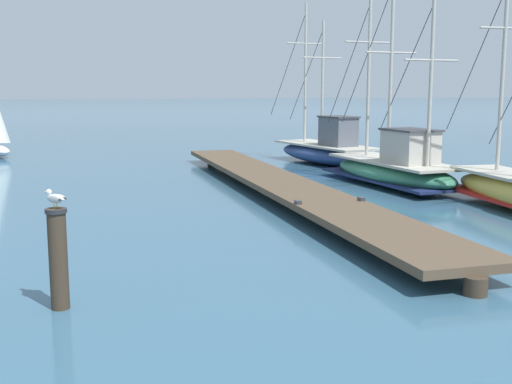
{
  "coord_description": "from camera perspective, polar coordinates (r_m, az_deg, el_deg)",
  "views": [
    {
      "loc": [
        -1.01,
        -0.82,
        3.08
      ],
      "look_at": [
        1.98,
        9.14,
        1.4
      ],
      "focal_mm": 44.79,
      "sensor_mm": 36.0,
      "label": 1
    }
  ],
  "objects": [
    {
      "name": "fishing_boat_2",
      "position": [
        20.94,
        12.32,
        2.18
      ],
      "size": [
        2.54,
        7.57,
        6.71
      ],
      "color": "#337556",
      "rests_on": "ground"
    },
    {
      "name": "fishing_boat_0",
      "position": [
        26.61,
        6.34,
        3.8
      ],
      "size": [
        3.12,
        7.86,
        6.68
      ],
      "color": "navy",
      "rests_on": "ground"
    },
    {
      "name": "perched_seagull",
      "position": [
        9.23,
        -17.47,
        -0.52
      ],
      "size": [
        0.3,
        0.3,
        0.27
      ],
      "color": "gold",
      "rests_on": "mooring_piling"
    },
    {
      "name": "mooring_piling",
      "position": [
        9.4,
        -17.25,
        -5.54
      ],
      "size": [
        0.3,
        0.3,
        1.44
      ],
      "color": "#3D3023",
      "rests_on": "ground"
    },
    {
      "name": "floating_dock",
      "position": [
        18.61,
        2.14,
        0.79
      ],
      "size": [
        2.02,
        19.37,
        0.53
      ],
      "color": "brown",
      "rests_on": "ground"
    }
  ]
}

